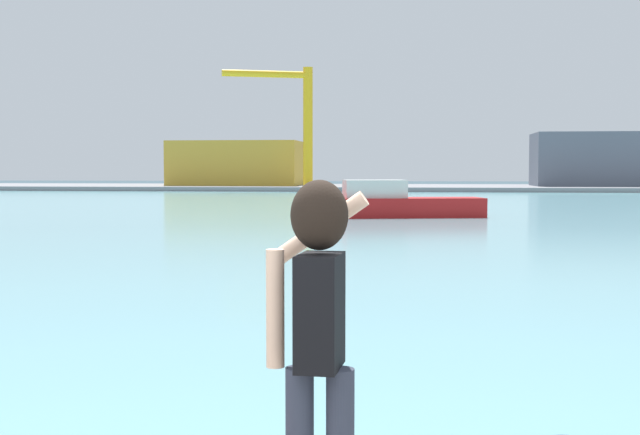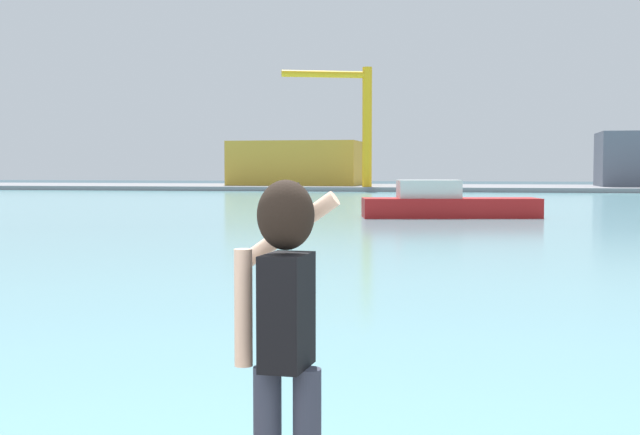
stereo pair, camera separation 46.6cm
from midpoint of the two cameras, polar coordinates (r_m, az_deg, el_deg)
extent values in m
plane|color=#334751|center=(53.14, 5.66, 0.77)|extent=(220.00, 220.00, 0.00)
cube|color=#6BA8B2|center=(55.14, 5.71, 0.87)|extent=(140.00, 100.00, 0.02)
cube|color=gray|center=(95.10, 6.25, 2.01)|extent=(140.00, 20.00, 0.48)
cube|color=black|center=(4.13, -3.26, -6.35)|extent=(0.22, 0.35, 0.56)
sphere|color=#E0B293|center=(4.08, -3.28, 0.04)|extent=(0.22, 0.22, 0.22)
ellipsoid|color=black|center=(4.06, -3.33, 0.16)|extent=(0.28, 0.26, 0.34)
cylinder|color=#E0B293|center=(4.17, -6.25, -6.13)|extent=(0.09, 0.09, 0.58)
cylinder|color=#E0B293|center=(4.31, -3.23, -0.86)|extent=(0.53, 0.11, 0.40)
cube|color=black|center=(4.42, -2.87, 1.45)|extent=(0.02, 0.07, 0.14)
cube|color=#B21919|center=(40.64, 4.81, 0.68)|extent=(8.61, 4.03, 0.92)
cube|color=silver|center=(40.44, 3.36, 1.94)|extent=(3.21, 2.31, 0.86)
cube|color=gold|center=(98.57, -5.58, 3.65)|extent=(14.58, 11.28, 5.00)
cube|color=slate|center=(97.34, 17.99, 3.74)|extent=(13.43, 8.00, 5.80)
cylinder|color=yellow|center=(88.28, -0.97, 6.10)|extent=(1.00, 1.00, 12.37)
cylinder|color=yellow|center=(87.87, -3.85, 9.63)|extent=(8.59, 3.76, 0.70)
camera|label=1|loc=(0.23, -92.14, -0.12)|focal=47.50mm
camera|label=2|loc=(0.23, 87.86, 0.12)|focal=47.50mm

